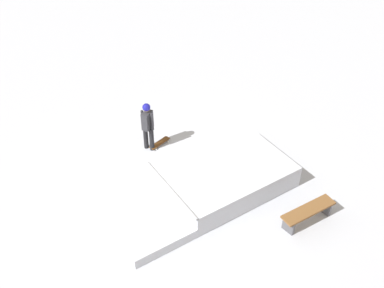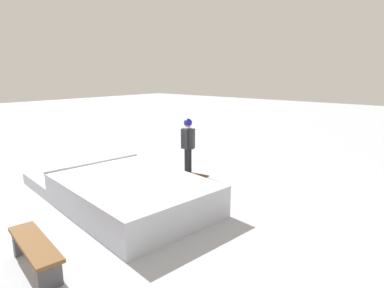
{
  "view_description": "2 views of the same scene",
  "coord_description": "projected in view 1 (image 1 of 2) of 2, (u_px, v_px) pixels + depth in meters",
  "views": [
    {
      "loc": [
        5.79,
        7.23,
        8.96
      ],
      "look_at": [
        -0.73,
        -0.66,
        0.9
      ],
      "focal_mm": 40.92,
      "sensor_mm": 36.0,
      "label": 1
    },
    {
      "loc": [
        -6.55,
        4.96,
        3.05
      ],
      "look_at": [
        -0.48,
        -2.16,
        1.0
      ],
      "focal_mm": 30.48,
      "sensor_mm": 36.0,
      "label": 2
    }
  ],
  "objects": [
    {
      "name": "skateboard",
      "position": [
        160.0,
        143.0,
        14.4
      ],
      "size": [
        0.82,
        0.36,
        0.09
      ],
      "rotation": [
        0.0,
        0.0,
        3.3
      ],
      "color": "#593314",
      "rests_on": "ground"
    },
    {
      "name": "ground_plane",
      "position": [
        187.0,
        189.0,
        12.82
      ],
      "size": [
        60.0,
        60.0,
        0.0
      ],
      "primitive_type": "plane",
      "color": "#B2B7C1"
    },
    {
      "name": "skater",
      "position": [
        148.0,
        123.0,
        13.68
      ],
      "size": [
        0.44,
        0.41,
        1.73
      ],
      "rotation": [
        0.0,
        0.0,
        3.55
      ],
      "color": "black",
      "rests_on": "ground"
    },
    {
      "name": "skate_ramp",
      "position": [
        211.0,
        181.0,
        12.6
      ],
      "size": [
        5.66,
        3.2,
        0.74
      ],
      "rotation": [
        0.0,
        0.0,
        -0.11
      ],
      "color": "silver",
      "rests_on": "ground"
    },
    {
      "name": "park_bench",
      "position": [
        308.0,
        212.0,
        11.6
      ],
      "size": [
        1.64,
        0.64,
        0.48
      ],
      "rotation": [
        0.0,
        0.0,
        2.99
      ],
      "color": "brown",
      "rests_on": "ground"
    }
  ]
}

